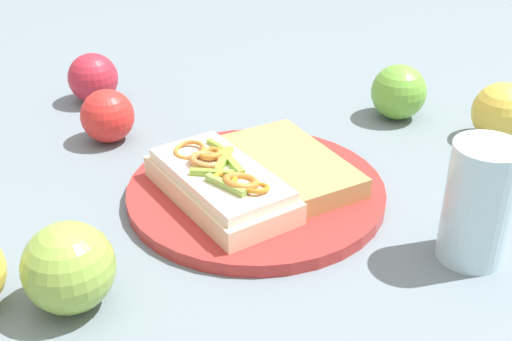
{
  "coord_description": "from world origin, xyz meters",
  "views": [
    {
      "loc": [
        0.22,
        -0.59,
        0.4
      ],
      "look_at": [
        0.0,
        0.0,
        0.03
      ],
      "focal_mm": 46.26,
      "sensor_mm": 36.0,
      "label": 1
    }
  ],
  "objects_px": {
    "drinking_glass": "(479,203)",
    "sandwich": "(220,183)",
    "bread_slice_side": "(289,166)",
    "plate": "(256,191)",
    "apple_3": "(502,112)",
    "apple_0": "(69,267)",
    "apple_4": "(93,78)",
    "apple_2": "(107,116)",
    "apple_1": "(399,92)"
  },
  "relations": [
    {
      "from": "sandwich",
      "to": "apple_1",
      "type": "distance_m",
      "value": 0.34
    },
    {
      "from": "apple_3",
      "to": "drinking_glass",
      "type": "bearing_deg",
      "value": -92.76
    },
    {
      "from": "bread_slice_side",
      "to": "apple_1",
      "type": "xyz_separation_m",
      "value": [
        0.08,
        0.23,
        0.01
      ]
    },
    {
      "from": "apple_0",
      "to": "apple_4",
      "type": "distance_m",
      "value": 0.46
    },
    {
      "from": "plate",
      "to": "apple_4",
      "type": "xyz_separation_m",
      "value": [
        -0.32,
        0.17,
        0.03
      ]
    },
    {
      "from": "bread_slice_side",
      "to": "apple_0",
      "type": "relative_size",
      "value": 2.14
    },
    {
      "from": "apple_1",
      "to": "sandwich",
      "type": "bearing_deg",
      "value": -114.15
    },
    {
      "from": "apple_3",
      "to": "apple_1",
      "type": "bearing_deg",
      "value": 170.61
    },
    {
      "from": "apple_3",
      "to": "apple_4",
      "type": "relative_size",
      "value": 1.08
    },
    {
      "from": "plate",
      "to": "sandwich",
      "type": "relative_size",
      "value": 1.42
    },
    {
      "from": "apple_0",
      "to": "drinking_glass",
      "type": "height_order",
      "value": "drinking_glass"
    },
    {
      "from": "apple_0",
      "to": "apple_3",
      "type": "xyz_separation_m",
      "value": [
        0.34,
        0.47,
        -0.0
      ]
    },
    {
      "from": "plate",
      "to": "apple_1",
      "type": "bearing_deg",
      "value": 67.65
    },
    {
      "from": "plate",
      "to": "sandwich",
      "type": "distance_m",
      "value": 0.05
    },
    {
      "from": "plate",
      "to": "bread_slice_side",
      "type": "xyz_separation_m",
      "value": [
        0.03,
        0.04,
        0.02
      ]
    },
    {
      "from": "apple_0",
      "to": "apple_3",
      "type": "relative_size",
      "value": 1.04
    },
    {
      "from": "plate",
      "to": "drinking_glass",
      "type": "distance_m",
      "value": 0.24
    },
    {
      "from": "apple_3",
      "to": "apple_4",
      "type": "bearing_deg",
      "value": -172.25
    },
    {
      "from": "bread_slice_side",
      "to": "drinking_glass",
      "type": "height_order",
      "value": "drinking_glass"
    },
    {
      "from": "apple_0",
      "to": "apple_2",
      "type": "xyz_separation_m",
      "value": [
        -0.14,
        0.29,
        -0.01
      ]
    },
    {
      "from": "sandwich",
      "to": "apple_0",
      "type": "xyz_separation_m",
      "value": [
        -0.06,
        -0.19,
        0.01
      ]
    },
    {
      "from": "apple_3",
      "to": "apple_4",
      "type": "height_order",
      "value": "apple_3"
    },
    {
      "from": "drinking_glass",
      "to": "bread_slice_side",
      "type": "bearing_deg",
      "value": 162.4
    },
    {
      "from": "apple_2",
      "to": "drinking_glass",
      "type": "relative_size",
      "value": 0.57
    },
    {
      "from": "sandwich",
      "to": "apple_4",
      "type": "distance_m",
      "value": 0.36
    },
    {
      "from": "bread_slice_side",
      "to": "apple_0",
      "type": "distance_m",
      "value": 0.29
    },
    {
      "from": "apple_1",
      "to": "apple_4",
      "type": "xyz_separation_m",
      "value": [
        -0.43,
        -0.1,
        -0.0
      ]
    },
    {
      "from": "apple_2",
      "to": "drinking_glass",
      "type": "distance_m",
      "value": 0.48
    },
    {
      "from": "apple_0",
      "to": "apple_2",
      "type": "height_order",
      "value": "apple_0"
    },
    {
      "from": "apple_1",
      "to": "drinking_glass",
      "type": "distance_m",
      "value": 0.32
    },
    {
      "from": "plate",
      "to": "apple_1",
      "type": "xyz_separation_m",
      "value": [
        0.11,
        0.27,
        0.03
      ]
    },
    {
      "from": "plate",
      "to": "apple_2",
      "type": "xyz_separation_m",
      "value": [
        -0.23,
        0.07,
        0.03
      ]
    },
    {
      "from": "drinking_glass",
      "to": "sandwich",
      "type": "bearing_deg",
      "value": -177.95
    },
    {
      "from": "apple_2",
      "to": "apple_3",
      "type": "height_order",
      "value": "apple_3"
    },
    {
      "from": "plate",
      "to": "sandwich",
      "type": "bearing_deg",
      "value": -125.48
    },
    {
      "from": "bread_slice_side",
      "to": "apple_2",
      "type": "relative_size",
      "value": 2.5
    },
    {
      "from": "plate",
      "to": "apple_0",
      "type": "distance_m",
      "value": 0.25
    },
    {
      "from": "sandwich",
      "to": "apple_4",
      "type": "bearing_deg",
      "value": 0.2
    },
    {
      "from": "plate",
      "to": "apple_3",
      "type": "relative_size",
      "value": 3.69
    },
    {
      "from": "sandwich",
      "to": "bread_slice_side",
      "type": "relative_size",
      "value": 1.16
    },
    {
      "from": "apple_2",
      "to": "apple_3",
      "type": "xyz_separation_m",
      "value": [
        0.48,
        0.18,
        0.0
      ]
    },
    {
      "from": "apple_0",
      "to": "drinking_glass",
      "type": "relative_size",
      "value": 0.66
    },
    {
      "from": "sandwich",
      "to": "apple_2",
      "type": "xyz_separation_m",
      "value": [
        -0.2,
        0.1,
        0.0
      ]
    },
    {
      "from": "apple_2",
      "to": "apple_3",
      "type": "bearing_deg",
      "value": 20.68
    },
    {
      "from": "plate",
      "to": "bread_slice_side",
      "type": "distance_m",
      "value": 0.05
    },
    {
      "from": "apple_4",
      "to": "apple_0",
      "type": "bearing_deg",
      "value": -59.84
    },
    {
      "from": "plate",
      "to": "apple_3",
      "type": "height_order",
      "value": "apple_3"
    },
    {
      "from": "apple_2",
      "to": "apple_4",
      "type": "distance_m",
      "value": 0.14
    },
    {
      "from": "apple_0",
      "to": "apple_1",
      "type": "distance_m",
      "value": 0.53
    },
    {
      "from": "sandwich",
      "to": "apple_3",
      "type": "relative_size",
      "value": 2.59
    }
  ]
}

